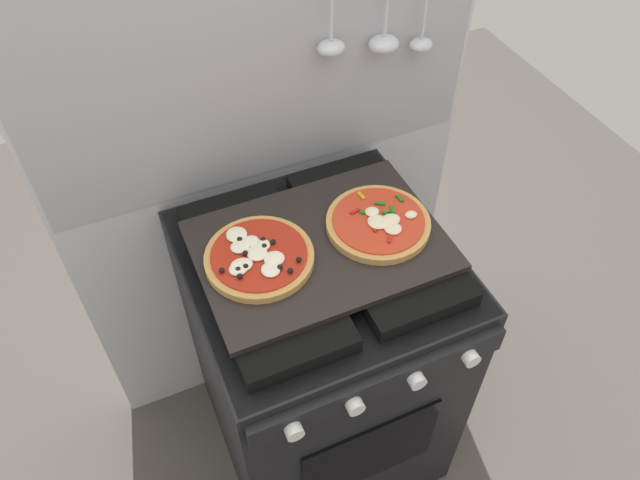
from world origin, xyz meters
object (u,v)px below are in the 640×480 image
stove (320,357)px  baking_tray (320,245)px  pizza_right (379,223)px  pizza_left (258,257)px

stove → baking_tray: bearing=90.0°
stove → pizza_right: pizza_right is taller
stove → pizza_left: pizza_left is taller
stove → pizza_left: (-0.14, 0.01, 0.48)m
pizza_left → pizza_right: bearing=-2.6°
stove → pizza_right: bearing=-1.9°
stove → pizza_right: 0.50m
pizza_left → pizza_right: pizza_left is taller
baking_tray → pizza_right: pizza_right is taller
pizza_left → baking_tray: bearing=-2.7°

